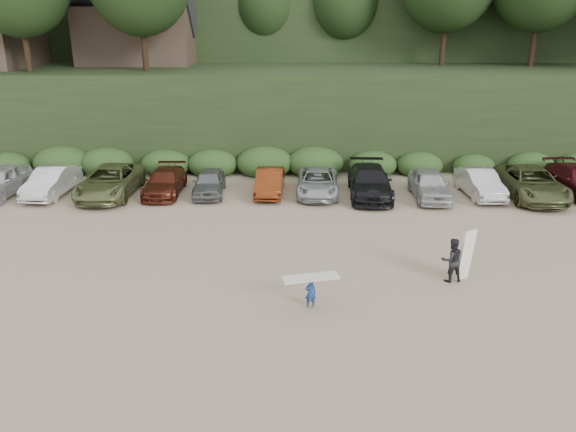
{
  "coord_description": "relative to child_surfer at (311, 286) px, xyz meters",
  "views": [
    {
      "loc": [
        -0.67,
        -19.58,
        9.31
      ],
      "look_at": [
        -0.82,
        3.0,
        1.3
      ],
      "focal_mm": 35.0,
      "sensor_mm": 36.0,
      "label": 1
    }
  ],
  "objects": [
    {
      "name": "ground",
      "position": [
        0.02,
        2.6,
        -0.77
      ],
      "size": [
        120.0,
        120.0,
        0.0
      ],
      "primitive_type": "plane",
      "color": "tan",
      "rests_on": "ground"
    },
    {
      "name": "parked_cars",
      "position": [
        1.23,
        12.66,
        -0.01
      ],
      "size": [
        36.92,
        6.23,
        1.64
      ],
      "color": "silver",
      "rests_on": "ground"
    },
    {
      "name": "child_surfer",
      "position": [
        0.0,
        0.0,
        0.0
      ],
      "size": [
        1.97,
        0.96,
        1.14
      ],
      "color": "navy",
      "rests_on": "ground"
    },
    {
      "name": "adult_surfer",
      "position": [
        5.34,
        2.05,
        0.09
      ],
      "size": [
        1.33,
        0.78,
        2.0
      ],
      "color": "black",
      "rests_on": "ground"
    }
  ]
}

